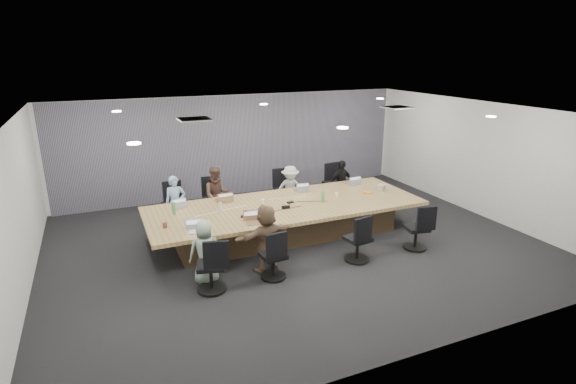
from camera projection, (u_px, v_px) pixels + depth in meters
name	position (u px, v px, depth m)	size (l,w,h in m)	color
floor	(295.00, 244.00, 9.60)	(10.00, 8.00, 0.00)	black
ceiling	(296.00, 112.00, 8.76)	(10.00, 8.00, 0.00)	white
wall_back	(237.00, 145.00, 12.68)	(10.00, 2.80, 0.00)	silver
wall_front	(426.00, 261.00, 5.68)	(10.00, 2.80, 0.00)	silver
wall_left	(16.00, 215.00, 7.28)	(8.00, 2.80, 0.00)	silver
wall_right	(480.00, 159.00, 11.08)	(8.00, 2.80, 0.00)	silver
curtain	(238.00, 146.00, 12.61)	(9.80, 0.04, 2.80)	slate
conference_table	(286.00, 219.00, 9.92)	(6.00, 2.20, 0.74)	brown
chair_0	(174.00, 208.00, 10.58)	(0.55, 0.55, 0.82)	black
chair_1	(214.00, 202.00, 10.95)	(0.56, 0.56, 0.83)	black
chair_2	(285.00, 193.00, 11.66)	(0.58, 0.58, 0.85)	black
chair_3	(334.00, 186.00, 12.22)	(0.57, 0.57, 0.85)	black
chair_4	(211.00, 270.00, 7.62)	(0.53, 0.53, 0.79)	black
chair_5	(273.00, 259.00, 8.07)	(0.49, 0.49, 0.73)	black
chair_6	(357.00, 242.00, 8.74)	(0.52, 0.52, 0.77)	black
chair_7	(416.00, 231.00, 9.27)	(0.52, 0.52, 0.77)	black
person_0	(176.00, 203.00, 10.21)	(0.46, 0.30, 1.27)	#83A6C5
laptop_0	(180.00, 206.00, 9.69)	(0.33, 0.23, 0.02)	#B2B2B7
person_1	(218.00, 195.00, 10.56)	(0.67, 0.53, 1.39)	#4A322B
laptop_1	(224.00, 200.00, 10.07)	(0.35, 0.24, 0.02)	#8C6647
person_2	(290.00, 190.00, 11.30)	(0.79, 0.45, 1.22)	#AEB4AD
laptop_2	(299.00, 190.00, 10.78)	(0.31, 0.21, 0.02)	#B2B2B7
person_3	(341.00, 183.00, 11.86)	(0.72, 0.30, 1.22)	black
laptop_3	(352.00, 183.00, 11.34)	(0.32, 0.22, 0.02)	#B2B2B7
person_4	(205.00, 252.00, 7.87)	(0.57, 0.37, 1.17)	#8BA28D
laptop_4	(198.00, 232.00, 8.31)	(0.30, 0.21, 0.02)	#B2B2B7
person_5	(266.00, 238.00, 8.29)	(1.20, 0.38, 1.29)	brown
laptop_5	(256.00, 223.00, 8.74)	(0.34, 0.24, 0.02)	#8C6647
bottle_green_left	(174.00, 208.00, 9.18)	(0.07, 0.07, 0.26)	#4E9A4D
bottle_green_right	(323.00, 197.00, 9.91)	(0.07, 0.07, 0.25)	#4E9A4D
bottle_clear	(220.00, 207.00, 9.31)	(0.06, 0.06, 0.21)	silver
cup_white_far	(263.00, 201.00, 9.87)	(0.08, 0.08, 0.09)	white
cup_white_near	(337.00, 194.00, 10.34)	(0.08, 0.08, 0.10)	white
mug_brown	(165.00, 225.00, 8.51)	(0.08, 0.08, 0.10)	brown
mic_left	(244.00, 216.00, 9.05)	(0.13, 0.09, 0.03)	black
mic_right	(290.00, 202.00, 9.90)	(0.14, 0.09, 0.03)	black
stapler	(286.00, 207.00, 9.54)	(0.18, 0.04, 0.07)	black
canvas_bag	(381.00, 187.00, 10.81)	(0.24, 0.15, 0.13)	#B0A98E
snack_packet	(367.00, 193.00, 10.55)	(0.17, 0.12, 0.04)	orange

